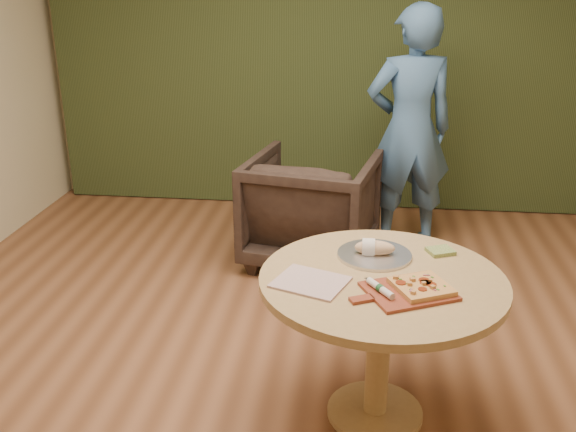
# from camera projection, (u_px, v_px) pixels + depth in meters

# --- Properties ---
(room_shell) EXTENTS (5.04, 6.04, 2.84)m
(room_shell) POSITION_uv_depth(u_px,v_px,m) (286.00, 126.00, 2.80)
(room_shell) COLOR brown
(room_shell) RESTS_ON ground
(curtain) EXTENTS (4.80, 0.14, 2.78)m
(curtain) POSITION_uv_depth(u_px,v_px,m) (326.00, 49.00, 5.48)
(curtain) COLOR #273417
(curtain) RESTS_ON ground
(pedestal_table) EXTENTS (1.11, 1.11, 0.75)m
(pedestal_table) POSITION_uv_depth(u_px,v_px,m) (381.00, 304.00, 2.92)
(pedestal_table) COLOR tan
(pedestal_table) RESTS_ON ground
(pizza_paddle) EXTENTS (0.47, 0.40, 0.01)m
(pizza_paddle) POSITION_uv_depth(u_px,v_px,m) (406.00, 292.00, 2.73)
(pizza_paddle) COLOR brown
(pizza_paddle) RESTS_ON pedestal_table
(flatbread_pizza) EXTENTS (0.29, 0.29, 0.04)m
(flatbread_pizza) POSITION_uv_depth(u_px,v_px,m) (421.00, 286.00, 2.73)
(flatbread_pizza) COLOR tan
(flatbread_pizza) RESTS_ON pizza_paddle
(cutlery_roll) EXTENTS (0.13, 0.18, 0.03)m
(cutlery_roll) POSITION_uv_depth(u_px,v_px,m) (380.00, 288.00, 2.70)
(cutlery_roll) COLOR beige
(cutlery_roll) RESTS_ON pizza_paddle
(newspaper) EXTENTS (0.37, 0.34, 0.01)m
(newspaper) POSITION_uv_depth(u_px,v_px,m) (311.00, 282.00, 2.81)
(newspaper) COLOR silver
(newspaper) RESTS_ON pedestal_table
(serving_tray) EXTENTS (0.36, 0.36, 0.02)m
(serving_tray) POSITION_uv_depth(u_px,v_px,m) (374.00, 255.00, 3.08)
(serving_tray) COLOR silver
(serving_tray) RESTS_ON pedestal_table
(bread_roll) EXTENTS (0.19, 0.09, 0.09)m
(bread_roll) POSITION_uv_depth(u_px,v_px,m) (373.00, 248.00, 3.06)
(bread_roll) COLOR tan
(bread_roll) RESTS_ON serving_tray
(green_packet) EXTENTS (0.15, 0.14, 0.02)m
(green_packet) POSITION_uv_depth(u_px,v_px,m) (440.00, 251.00, 3.11)
(green_packet) COLOR #5B7032
(green_packet) RESTS_ON pedestal_table
(armchair) EXTENTS (1.01, 0.97, 0.90)m
(armchair) POSITION_uv_depth(u_px,v_px,m) (312.00, 204.00, 4.65)
(armchair) COLOR black
(armchair) RESTS_ON ground
(person_standing) EXTENTS (0.75, 0.58, 1.83)m
(person_standing) POSITION_uv_depth(u_px,v_px,m) (409.00, 130.00, 4.78)
(person_standing) COLOR #3D6693
(person_standing) RESTS_ON ground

